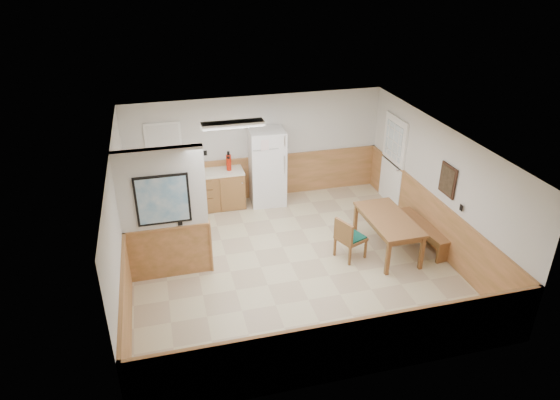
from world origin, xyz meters
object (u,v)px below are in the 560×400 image
object	(u,v)px
refrigerator	(267,167)
dining_chair	(348,236)
soap_bottle	(168,173)
dining_bench	(423,229)
fire_extinguisher	(229,162)
dining_table	(388,222)

from	to	relation	value
refrigerator	dining_chair	distance (m)	2.93
soap_bottle	dining_bench	bearing A→B (deg)	-28.32
dining_bench	soap_bottle	bearing A→B (deg)	145.55
fire_extinguisher	dining_bench	bearing A→B (deg)	-46.23
dining_bench	soap_bottle	xyz separation A→B (m)	(-4.88, 2.63, 0.65)
dining_table	fire_extinguisher	xyz separation A→B (m)	(-2.68, 2.73, 0.44)
dining_chair	soap_bottle	bearing A→B (deg)	116.84
fire_extinguisher	soap_bottle	world-z (taller)	fire_extinguisher
soap_bottle	dining_chair	bearing A→B (deg)	-40.94
dining_bench	soap_bottle	size ratio (longest dim) A/B	8.19
refrigerator	dining_table	xyz separation A→B (m)	(1.80, -2.68, -0.25)
dining_bench	dining_chair	xyz separation A→B (m)	(-1.70, -0.13, 0.15)
dining_table	dining_chair	bearing A→B (deg)	-176.43
refrigerator	dining_chair	size ratio (longest dim) A/B	2.12
dining_bench	dining_chair	world-z (taller)	dining_chair
refrigerator	dining_table	world-z (taller)	refrigerator
dining_table	dining_chair	size ratio (longest dim) A/B	1.93
soap_bottle	dining_table	bearing A→B (deg)	-33.67
refrigerator	dining_table	distance (m)	3.24
refrigerator	fire_extinguisher	bearing A→B (deg)	179.60
dining_table	dining_bench	size ratio (longest dim) A/B	1.04
fire_extinguisher	soap_bottle	distance (m)	1.37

